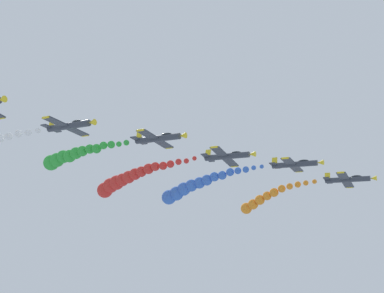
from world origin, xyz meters
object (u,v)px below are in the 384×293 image
object	(u,v)px
airplane_left_inner	(295,164)
airplane_left_outer	(158,138)
airplane_right_outer	(69,126)
airplane_right_inner	(228,156)
airplane_lead	(348,179)

from	to	relation	value
airplane_left_inner	airplane_left_outer	world-z (taller)	airplane_left_outer
airplane_left_inner	airplane_right_outer	distance (m)	43.71
airplane_right_outer	airplane_right_inner	bearing A→B (deg)	140.15
airplane_lead	airplane_right_inner	world-z (taller)	airplane_right_inner
airplane_lead	airplane_right_outer	xyz separation A→B (m)	(43.68, -36.39, 6.71)
airplane_left_inner	airplane_left_outer	size ratio (longest dim) A/B	1.00
airplane_left_inner	airplane_left_outer	bearing A→B (deg)	-38.07
airplane_lead	airplane_left_inner	xyz separation A→B (m)	(10.75, -7.97, 2.40)
airplane_left_outer	airplane_right_inner	bearing A→B (deg)	146.65
airplane_lead	airplane_right_outer	world-z (taller)	airplane_right_outer
airplane_left_inner	airplane_left_outer	xyz separation A→B (m)	(22.42, -17.56, 2.97)
airplane_right_inner	airplane_left_outer	xyz separation A→B (m)	(11.83, -7.79, 2.08)
airplane_right_inner	airplane_left_outer	world-z (taller)	airplane_left_outer
airplane_lead	airplane_left_inner	size ratio (longest dim) A/B	1.00
airplane_lead	airplane_left_inner	world-z (taller)	airplane_left_inner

